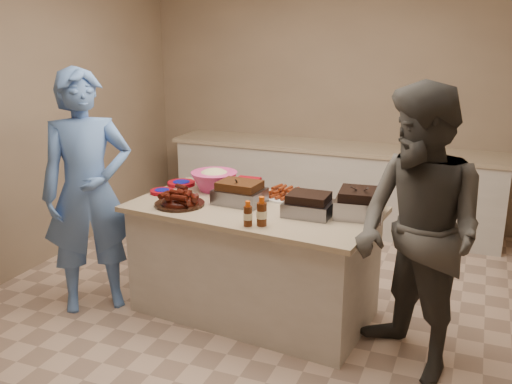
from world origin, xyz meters
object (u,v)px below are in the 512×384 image
at_px(rib_platter, 180,205).
at_px(guest_gray, 407,366).
at_px(bbq_bottle_b, 262,225).
at_px(guest_blue, 98,304).
at_px(roasting_pan, 359,216).
at_px(mustard_bottle, 247,202).
at_px(plastic_cup, 209,184).
at_px(island, 254,312).
at_px(coleslaw_bowl, 214,190).
at_px(bbq_bottle_a, 248,226).

distance_m(rib_platter, guest_gray, 1.94).
height_order(bbq_bottle_b, guest_blue, bbq_bottle_b).
relative_size(roasting_pan, guest_gray, 0.18).
height_order(roasting_pan, guest_blue, roasting_pan).
bearing_deg(mustard_bottle, guest_gray, -17.02).
relative_size(rib_platter, plastic_cup, 3.72).
bearing_deg(island, plastic_cup, 148.84).
bearing_deg(mustard_bottle, roasting_pan, -0.53).
xyz_separation_m(roasting_pan, guest_gray, (0.44, -0.39, -0.86)).
distance_m(roasting_pan, bbq_bottle_b, 0.71).
relative_size(island, plastic_cup, 18.08).
bearing_deg(coleslaw_bowl, roasting_pan, -9.47).
bearing_deg(coleslaw_bowl, plastic_cup, 129.59).
bearing_deg(coleslaw_bowl, bbq_bottle_a, -49.80).
distance_m(mustard_bottle, guest_blue, 1.47).
bearing_deg(plastic_cup, bbq_bottle_b, -45.30).
bearing_deg(bbq_bottle_b, island, 119.81).
height_order(plastic_cup, guest_gray, plastic_cup).
distance_m(coleslaw_bowl, plastic_cup, 0.20).
bearing_deg(mustard_bottle, coleslaw_bowl, 151.72).
bearing_deg(rib_platter, guest_blue, -165.40).
xyz_separation_m(bbq_bottle_b, mustard_bottle, (-0.30, 0.45, 0.00)).
bearing_deg(rib_platter, bbq_bottle_a, -19.43).
xyz_separation_m(rib_platter, roasting_pan, (1.29, 0.25, 0.00)).
distance_m(bbq_bottle_a, guest_blue, 1.58).
relative_size(bbq_bottle_a, guest_blue, 0.09).
height_order(bbq_bottle_a, guest_blue, bbq_bottle_a).
xyz_separation_m(rib_platter, guest_blue, (-0.68, -0.18, -0.86)).
relative_size(mustard_bottle, guest_gray, 0.07).
distance_m(roasting_pan, guest_gray, 1.04).
bearing_deg(roasting_pan, bbq_bottle_a, -149.27).
bearing_deg(bbq_bottle_a, bbq_bottle_b, 26.02).
bearing_deg(roasting_pan, bbq_bottle_b, -147.91).
bearing_deg(guest_gray, plastic_cup, -159.00).
distance_m(roasting_pan, bbq_bottle_a, 0.81).
distance_m(bbq_bottle_a, bbq_bottle_b, 0.09).
xyz_separation_m(bbq_bottle_a, bbq_bottle_b, (0.08, 0.04, 0.00)).
distance_m(rib_platter, bbq_bottle_b, 0.75).
xyz_separation_m(rib_platter, bbq_bottle_b, (0.73, -0.19, 0.00)).
height_order(bbq_bottle_b, plastic_cup, bbq_bottle_b).
bearing_deg(bbq_bottle_b, guest_gray, 2.78).
distance_m(mustard_bottle, plastic_cup, 0.60).
relative_size(rib_platter, bbq_bottle_b, 1.86).
xyz_separation_m(bbq_bottle_a, guest_blue, (-1.33, 0.05, -0.86)).
xyz_separation_m(rib_platter, guest_gray, (1.73, -0.14, -0.86)).
distance_m(island, plastic_cup, 1.13).
distance_m(bbq_bottle_b, guest_gray, 1.32).
xyz_separation_m(coleslaw_bowl, plastic_cup, (-0.13, 0.15, 0.00)).
distance_m(island, guest_gray, 1.25).
distance_m(bbq_bottle_a, plastic_cup, 1.09).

